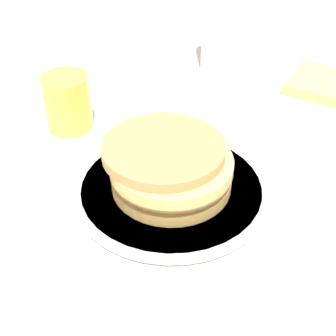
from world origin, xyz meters
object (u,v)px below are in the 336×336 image
at_px(plate, 168,188).
at_px(water_bottle_far, 226,6).
at_px(pancake_stack, 169,166).
at_px(juice_glass, 68,102).

height_order(plate, water_bottle_far, water_bottle_far).
xyz_separation_m(plate, pancake_stack, (-0.00, 0.00, 0.04)).
bearing_deg(plate, juice_glass, -133.12).
height_order(plate, pancake_stack, pancake_stack).
bearing_deg(pancake_stack, water_bottle_far, 167.13).
distance_m(plate, pancake_stack, 0.04).
relative_size(pancake_stack, juice_glass, 1.92).
bearing_deg(juice_glass, water_bottle_far, 129.62).
bearing_deg(pancake_stack, plate, -75.57).
bearing_deg(water_bottle_far, juice_glass, -50.38).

